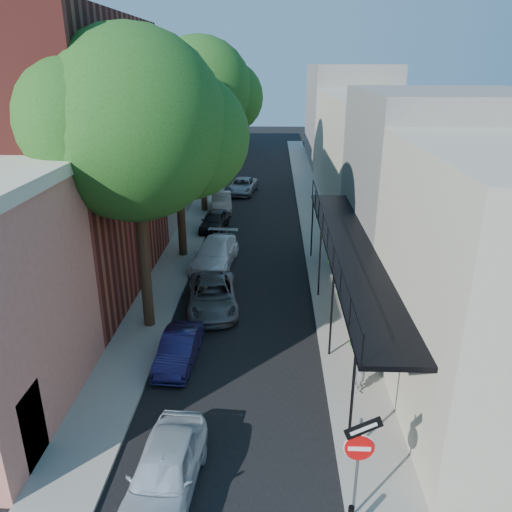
# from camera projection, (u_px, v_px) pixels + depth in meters

# --- Properties ---
(road_surface) EXTENTS (6.00, 64.00, 0.01)m
(road_surface) POSITION_uv_depth(u_px,v_px,m) (258.00, 201.00, 38.92)
(road_surface) COLOR black
(road_surface) RESTS_ON ground
(sidewalk_left) EXTENTS (2.00, 64.00, 0.12)m
(sidewalk_left) POSITION_uv_depth(u_px,v_px,m) (207.00, 200.00, 39.03)
(sidewalk_left) COLOR gray
(sidewalk_left) RESTS_ON ground
(sidewalk_right) EXTENTS (2.00, 64.00, 0.12)m
(sidewalk_right) POSITION_uv_depth(u_px,v_px,m) (310.00, 201.00, 38.76)
(sidewalk_right) COLOR gray
(sidewalk_right) RESTS_ON ground
(buildings_left) EXTENTS (10.10, 59.10, 12.00)m
(buildings_left) POSITION_uv_depth(u_px,v_px,m) (130.00, 139.00, 36.30)
(buildings_left) COLOR tan
(buildings_left) RESTS_ON ground
(buildings_right) EXTENTS (9.80, 55.00, 10.00)m
(buildings_right) POSITION_uv_depth(u_px,v_px,m) (380.00, 146.00, 36.55)
(buildings_right) COLOR #BAAD99
(buildings_right) RESTS_ON ground
(sign_post) EXTENTS (0.89, 0.17, 2.99)m
(sign_post) POSITION_uv_depth(u_px,v_px,m) (359.00, 452.00, 11.02)
(sign_post) COLOR #595B60
(sign_post) RESTS_ON ground
(oak_near) EXTENTS (7.48, 6.80, 11.42)m
(oak_near) POSITION_uv_depth(u_px,v_px,m) (147.00, 129.00, 17.79)
(oak_near) COLOR black
(oak_near) RESTS_ON ground
(oak_mid) EXTENTS (6.60, 6.00, 10.20)m
(oak_mid) POSITION_uv_depth(u_px,v_px,m) (184.00, 126.00, 25.52)
(oak_mid) COLOR black
(oak_mid) RESTS_ON ground
(oak_far) EXTENTS (7.70, 7.00, 11.90)m
(oak_far) POSITION_uv_depth(u_px,v_px,m) (207.00, 92.00, 33.51)
(oak_far) COLOR black
(oak_far) RESTS_ON ground
(parked_car_a) EXTENTS (1.85, 4.09, 1.36)m
(parked_car_a) POSITION_uv_depth(u_px,v_px,m) (165.00, 471.00, 12.27)
(parked_car_a) COLOR silver
(parked_car_a) RESTS_ON ground
(parked_car_b) EXTENTS (1.38, 3.47, 1.12)m
(parked_car_b) POSITION_uv_depth(u_px,v_px,m) (179.00, 349.00, 17.76)
(parked_car_b) COLOR #16133D
(parked_car_b) RESTS_ON ground
(parked_car_c) EXTENTS (2.65, 4.76, 1.26)m
(parked_car_c) POSITION_uv_depth(u_px,v_px,m) (213.00, 295.00, 21.69)
(parked_car_c) COLOR #5C5E64
(parked_car_c) RESTS_ON ground
(parked_car_d) EXTENTS (2.41, 5.00, 1.40)m
(parked_car_d) POSITION_uv_depth(u_px,v_px,m) (215.00, 253.00, 26.32)
(parked_car_d) COLOR white
(parked_car_d) RESTS_ON ground
(parked_car_e) EXTENTS (1.83, 3.81, 1.26)m
(parked_car_e) POSITION_uv_depth(u_px,v_px,m) (214.00, 221.00, 32.02)
(parked_car_e) COLOR black
(parked_car_e) RESTS_ON ground
(parked_car_f) EXTENTS (1.91, 4.13, 1.31)m
(parked_car_f) POSITION_uv_depth(u_px,v_px,m) (221.00, 202.00, 36.25)
(parked_car_f) COLOR slate
(parked_car_f) RESTS_ON ground
(parked_car_g) EXTENTS (2.63, 4.73, 1.25)m
(parked_car_g) POSITION_uv_depth(u_px,v_px,m) (242.00, 186.00, 41.10)
(parked_car_g) COLOR gray
(parked_car_g) RESTS_ON ground
(pedestrian) EXTENTS (0.52, 0.68, 1.66)m
(pedestrian) POSITION_uv_depth(u_px,v_px,m) (361.00, 369.00, 15.93)
(pedestrian) COLOR slate
(pedestrian) RESTS_ON sidewalk_right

